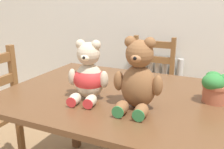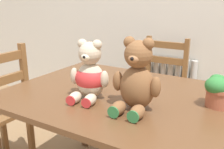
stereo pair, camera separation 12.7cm
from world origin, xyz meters
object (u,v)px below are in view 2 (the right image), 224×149
object	(u,v)px
potted_plant	(220,91)
wooden_chair_behind	(159,92)
teddy_bear_left	(90,75)
teddy_bear_right	(137,79)

from	to	relation	value
potted_plant	wooden_chair_behind	bearing A→B (deg)	126.95
potted_plant	teddy_bear_left	bearing A→B (deg)	-159.71
wooden_chair_behind	potted_plant	size ratio (longest dim) A/B	6.06
teddy_bear_right	potted_plant	bearing A→B (deg)	-148.76
wooden_chair_behind	teddy_bear_left	bearing A→B (deg)	87.98
teddy_bear_left	potted_plant	distance (m)	0.67
wooden_chair_behind	potted_plant	xyz separation A→B (m)	(0.59, -0.78, 0.38)
teddy_bear_right	potted_plant	xyz separation A→B (m)	(0.35, 0.24, -0.07)
teddy_bear_right	potted_plant	world-z (taller)	teddy_bear_right
teddy_bear_left	potted_plant	world-z (taller)	teddy_bear_left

